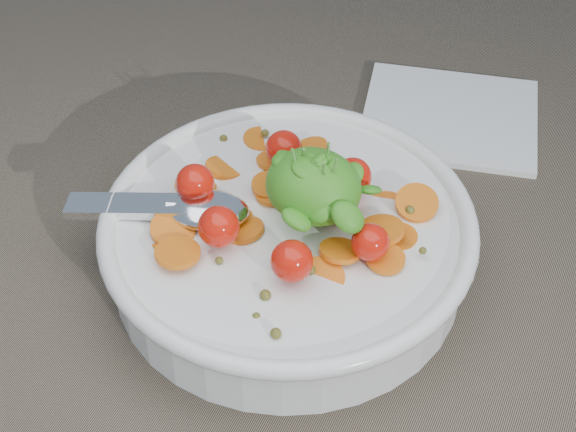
% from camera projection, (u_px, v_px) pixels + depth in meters
% --- Properties ---
extents(ground, '(6.00, 6.00, 0.00)m').
position_uv_depth(ground, '(314.00, 262.00, 0.61)').
color(ground, '#6F614F').
rests_on(ground, ground).
extents(bowl, '(0.27, 0.25, 0.11)m').
position_uv_depth(bowl, '(288.00, 239.00, 0.58)').
color(bowl, white).
rests_on(bowl, ground).
extents(napkin, '(0.16, 0.15, 0.01)m').
position_uv_depth(napkin, '(450.00, 117.00, 0.72)').
color(napkin, white).
rests_on(napkin, ground).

